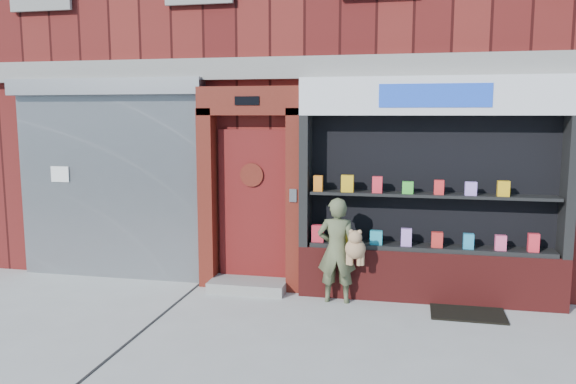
# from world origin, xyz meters

# --- Properties ---
(ground) EXTENTS (80.00, 80.00, 0.00)m
(ground) POSITION_xyz_m (0.00, 0.00, 0.00)
(ground) COLOR #9E9E99
(ground) RESTS_ON ground
(building) EXTENTS (12.00, 8.16, 8.00)m
(building) POSITION_xyz_m (-0.00, 5.99, 4.00)
(building) COLOR #4D1211
(building) RESTS_ON ground
(shutter_bay) EXTENTS (3.10, 0.30, 3.04)m
(shutter_bay) POSITION_xyz_m (-3.00, 1.93, 1.72)
(shutter_bay) COLOR gray
(shutter_bay) RESTS_ON ground
(red_door_bay) EXTENTS (1.52, 0.58, 2.90)m
(red_door_bay) POSITION_xyz_m (-0.75, 1.86, 1.46)
(red_door_bay) COLOR #55160E
(red_door_bay) RESTS_ON ground
(pharmacy_bay) EXTENTS (3.50, 0.41, 3.00)m
(pharmacy_bay) POSITION_xyz_m (1.75, 1.81, 1.37)
(pharmacy_bay) COLOR maroon
(pharmacy_bay) RESTS_ON ground
(woman) EXTENTS (0.66, 0.44, 1.42)m
(woman) POSITION_xyz_m (0.57, 1.47, 0.72)
(woman) COLOR #535B3B
(woman) RESTS_ON ground
(doormat) EXTENTS (0.93, 0.66, 0.02)m
(doormat) POSITION_xyz_m (2.24, 1.35, 0.01)
(doormat) COLOR black
(doormat) RESTS_ON ground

